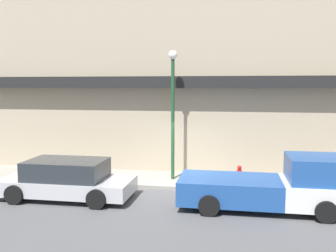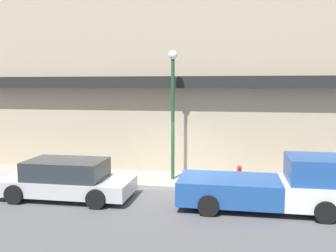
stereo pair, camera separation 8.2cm
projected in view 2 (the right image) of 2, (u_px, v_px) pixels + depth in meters
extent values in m
plane|color=#4C4C4F|center=(171.00, 190.00, 14.17)|extent=(80.00, 80.00, 0.00)
cube|color=gray|center=(176.00, 180.00, 15.38)|extent=(36.00, 2.48, 0.15)
cube|color=tan|center=(185.00, 81.00, 17.62)|extent=(19.80, 3.00, 8.33)
cube|color=black|center=(179.00, 82.00, 15.87)|extent=(18.22, 0.60, 0.50)
cube|color=silver|center=(317.00, 193.00, 11.71)|extent=(2.17, 1.97, 0.76)
cube|color=#1E478C|center=(318.00, 169.00, 11.63)|extent=(1.85, 1.81, 0.79)
cube|color=#1E478C|center=(229.00, 189.00, 12.19)|extent=(3.26, 1.97, 0.76)
cylinder|color=black|center=(312.00, 193.00, 12.70)|extent=(0.65, 0.22, 0.65)
cylinder|color=black|center=(326.00, 212.00, 10.77)|extent=(0.65, 0.22, 0.65)
cylinder|color=black|center=(212.00, 188.00, 13.28)|extent=(0.65, 0.22, 0.65)
cylinder|color=black|center=(208.00, 206.00, 11.36)|extent=(0.65, 0.22, 0.65)
cube|color=#ADADB2|center=(67.00, 185.00, 13.19)|extent=(4.65, 1.90, 0.51)
cube|color=#23282D|center=(66.00, 169.00, 13.13)|extent=(2.70, 1.71, 0.66)
cylinder|color=black|center=(114.00, 184.00, 13.88)|extent=(0.65, 0.22, 0.65)
cylinder|color=black|center=(96.00, 199.00, 12.02)|extent=(0.65, 0.22, 0.65)
cylinder|color=black|center=(43.00, 180.00, 14.38)|extent=(0.65, 0.22, 0.65)
cylinder|color=black|center=(14.00, 194.00, 12.53)|extent=(0.65, 0.22, 0.65)
cylinder|color=red|center=(239.00, 177.00, 14.46)|extent=(0.18, 0.18, 0.58)
sphere|color=red|center=(239.00, 168.00, 14.42)|extent=(0.17, 0.17, 0.17)
cylinder|color=#1E4728|center=(173.00, 120.00, 15.06)|extent=(0.14, 0.14, 4.84)
sphere|color=silver|center=(173.00, 55.00, 14.78)|extent=(0.36, 0.36, 0.36)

